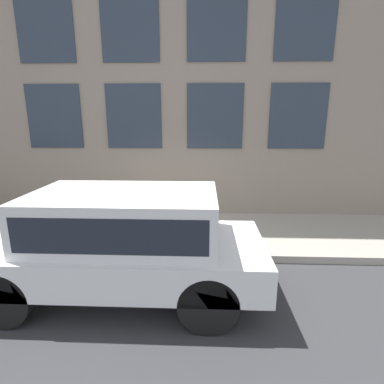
% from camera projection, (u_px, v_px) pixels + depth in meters
% --- Properties ---
extents(ground_plane, '(80.00, 80.00, 0.00)m').
position_uv_depth(ground_plane, '(163.00, 261.00, 6.10)').
color(ground_plane, '#38383A').
extents(sidewalk, '(2.77, 60.00, 0.16)m').
position_uv_depth(sidewalk, '(170.00, 232.00, 7.43)').
color(sidewalk, '#A8A093').
rests_on(sidewalk, ground_plane).
extents(building_facade, '(0.33, 40.00, 10.81)m').
position_uv_depth(building_facade, '(173.00, 15.00, 7.64)').
color(building_facade, gray).
rests_on(building_facade, ground_plane).
extents(fire_hydrant, '(0.35, 0.46, 0.88)m').
position_uv_depth(fire_hydrant, '(172.00, 227.00, 6.29)').
color(fire_hydrant, gray).
rests_on(fire_hydrant, sidewalk).
extents(person, '(0.26, 0.17, 1.08)m').
position_uv_depth(person, '(212.00, 215.00, 6.47)').
color(person, '#726651').
rests_on(person, sidewalk).
extents(parked_truck_white_near, '(1.92, 4.56, 1.74)m').
position_uv_depth(parked_truck_white_near, '(123.00, 236.00, 4.74)').
color(parked_truck_white_near, black).
rests_on(parked_truck_white_near, ground_plane).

